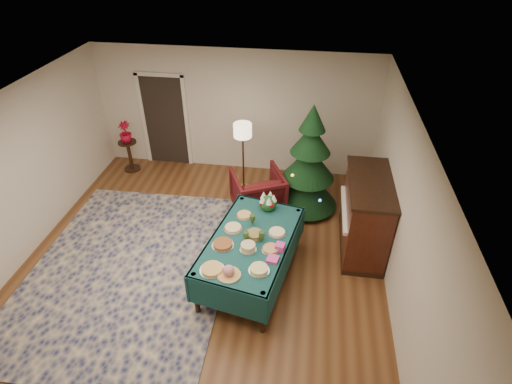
# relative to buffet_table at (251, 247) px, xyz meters

# --- Properties ---
(room_shell) EXTENTS (7.00, 7.00, 7.00)m
(room_shell) POSITION_rel_buffet_table_xyz_m (-0.86, -0.16, 0.71)
(room_shell) COLOR #593319
(room_shell) RESTS_ON ground
(doorway) EXTENTS (1.08, 0.04, 2.16)m
(doorway) POSITION_rel_buffet_table_xyz_m (-2.46, 3.32, 0.45)
(doorway) COLOR black
(doorway) RESTS_ON ground
(rug) EXTENTS (3.28, 4.26, 0.02)m
(rug) POSITION_rel_buffet_table_xyz_m (-2.01, -0.12, -0.63)
(rug) COLOR #141C4D
(rug) RESTS_ON ground
(buffet_table) EXTENTS (1.57, 2.25, 0.80)m
(buffet_table) POSITION_rel_buffet_table_xyz_m (0.00, 0.00, 0.00)
(buffet_table) COLOR black
(buffet_table) RESTS_ON ground
(platter_0) EXTENTS (0.35, 0.35, 0.05)m
(platter_0) POSITION_rel_buffet_table_xyz_m (-0.43, -0.72, 0.18)
(platter_0) COLOR silver
(platter_0) RESTS_ON buffet_table
(platter_1) EXTENTS (0.33, 0.33, 0.17)m
(platter_1) POSITION_rel_buffet_table_xyz_m (-0.18, -0.78, 0.23)
(platter_1) COLOR silver
(platter_1) RESTS_ON buffet_table
(platter_2) EXTENTS (0.29, 0.29, 0.07)m
(platter_2) POSITION_rel_buffet_table_xyz_m (0.21, -0.63, 0.19)
(platter_2) COLOR silver
(platter_2) RESTS_ON buffet_table
(platter_3) EXTENTS (0.34, 0.34, 0.06)m
(platter_3) POSITION_rel_buffet_table_xyz_m (-0.39, -0.21, 0.19)
(platter_3) COLOR silver
(platter_3) RESTS_ON buffet_table
(platter_4) EXTENTS (0.25, 0.25, 0.11)m
(platter_4) POSITION_rel_buffet_table_xyz_m (-0.00, -0.24, 0.21)
(platter_4) COLOR silver
(platter_4) RESTS_ON buffet_table
(platter_5) EXTENTS (0.27, 0.27, 0.04)m
(platter_5) POSITION_rel_buffet_table_xyz_m (0.33, -0.19, 0.18)
(platter_5) COLOR silver
(platter_5) RESTS_ON buffet_table
(platter_6) EXTENTS (0.30, 0.30, 0.06)m
(platter_6) POSITION_rel_buffet_table_xyz_m (-0.31, 0.18, 0.19)
(platter_6) COLOR silver
(platter_6) RESTS_ON buffet_table
(platter_7) EXTENTS (0.29, 0.29, 0.08)m
(platter_7) POSITION_rel_buffet_table_xyz_m (0.05, 0.07, 0.20)
(platter_7) COLOR silver
(platter_7) RESTS_ON buffet_table
(platter_8) EXTENTS (0.28, 0.28, 0.04)m
(platter_8) POSITION_rel_buffet_table_xyz_m (0.38, 0.18, 0.18)
(platter_8) COLOR silver
(platter_8) RESTS_ON buffet_table
(platter_9) EXTENTS (0.27, 0.27, 0.04)m
(platter_9) POSITION_rel_buffet_table_xyz_m (-0.19, 0.53, 0.18)
(platter_9) COLOR silver
(platter_9) RESTS_ON buffet_table
(goblet_0) EXTENTS (0.09, 0.09, 0.19)m
(goblet_0) POSITION_rel_buffet_table_xyz_m (-0.03, 0.34, 0.26)
(goblet_0) COLOR #2D471E
(goblet_0) RESTS_ON buffet_table
(goblet_1) EXTENTS (0.09, 0.09, 0.19)m
(goblet_1) POSITION_rel_buffet_table_xyz_m (0.17, -0.03, 0.26)
(goblet_1) COLOR #2D471E
(goblet_1) RESTS_ON buffet_table
(goblet_2) EXTENTS (0.09, 0.09, 0.19)m
(goblet_2) POSITION_rel_buffet_table_xyz_m (-0.06, -0.07, 0.26)
(goblet_2) COLOR #2D471E
(goblet_2) RESTS_ON buffet_table
(napkin_stack) EXTENTS (0.19, 0.19, 0.04)m
(napkin_stack) POSITION_rel_buffet_table_xyz_m (0.38, -0.40, 0.18)
(napkin_stack) COLOR #E13E96
(napkin_stack) RESTS_ON buffet_table
(gift_box) EXTENTS (0.15, 0.15, 0.11)m
(gift_box) POSITION_rel_buffet_table_xyz_m (0.46, -0.17, 0.21)
(gift_box) COLOR #DA3C9B
(gift_box) RESTS_ON buffet_table
(centerpiece) EXTENTS (0.29, 0.29, 0.33)m
(centerpiece) POSITION_rel_buffet_table_xyz_m (0.16, 0.79, 0.30)
(centerpiece) COLOR #1E4C1E
(centerpiece) RESTS_ON buffet_table
(armchair) EXTENTS (1.19, 1.16, 0.94)m
(armchair) POSITION_rel_buffet_table_xyz_m (-0.15, 1.78, -0.17)
(armchair) COLOR #4C1012
(armchair) RESTS_ON ground
(floor_lamp) EXTENTS (0.36, 0.36, 1.50)m
(floor_lamp) POSITION_rel_buffet_table_xyz_m (-0.56, 2.50, 0.63)
(floor_lamp) COLOR #A57F3F
(floor_lamp) RESTS_ON ground
(side_table) EXTENTS (0.40, 0.40, 0.71)m
(side_table) POSITION_rel_buffet_table_xyz_m (-3.22, 2.86, -0.30)
(side_table) COLOR black
(side_table) RESTS_ON ground
(potted_plant) EXTENTS (0.26, 0.47, 0.26)m
(potted_plant) POSITION_rel_buffet_table_xyz_m (-3.22, 2.86, 0.20)
(potted_plant) COLOR #B00C28
(potted_plant) RESTS_ON side_table
(christmas_tree) EXTENTS (1.41, 1.41, 2.19)m
(christmas_tree) POSITION_rel_buffet_table_xyz_m (0.79, 2.00, 0.34)
(christmas_tree) COLOR black
(christmas_tree) RESTS_ON ground
(piano) EXTENTS (0.75, 1.58, 1.36)m
(piano) POSITION_rel_buffet_table_xyz_m (1.79, 1.01, 0.02)
(piano) COLOR black
(piano) RESTS_ON ground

